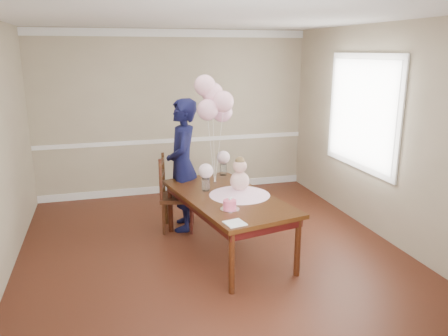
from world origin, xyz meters
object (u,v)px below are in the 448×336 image
woman (183,165)px  dining_table_top (227,197)px  birthday_cake (230,204)px  dining_chair_seat (178,197)px

woman → dining_table_top: bearing=33.8°
dining_table_top → woman: 0.96m
birthday_cake → dining_chair_seat: (-0.34, 1.29, -0.31)m
woman → dining_chair_seat: bearing=-57.8°
dining_table_top → birthday_cake: birthday_cake is taller
dining_table_top → dining_chair_seat: 0.97m
dining_chair_seat → woman: woman is taller
dining_table_top → woman: bearing=101.5°
dining_table_top → birthday_cake: bearing=-114.0°
birthday_cake → dining_chair_seat: birthday_cake is taller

